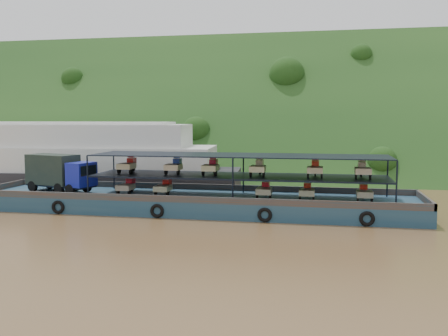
# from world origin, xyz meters

# --- Properties ---
(ground) EXTENTS (160.00, 160.00, 0.00)m
(ground) POSITION_xyz_m (0.00, 0.00, 0.00)
(ground) COLOR brown
(ground) RESTS_ON ground
(hillside) EXTENTS (140.00, 39.60, 39.60)m
(hillside) POSITION_xyz_m (0.00, 36.00, 0.00)
(hillside) COLOR #143413
(hillside) RESTS_ON ground
(cargo_barge) EXTENTS (35.00, 7.18, 4.54)m
(cargo_barge) POSITION_xyz_m (-4.51, 0.28, 1.08)
(cargo_barge) COLOR #16364E
(cargo_barge) RESTS_ON ground
(passenger_ferry) EXTENTS (35.21, 11.93, 6.99)m
(passenger_ferry) POSITION_xyz_m (-19.32, 9.38, 3.03)
(passenger_ferry) COLOR black
(passenger_ferry) RESTS_ON ground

